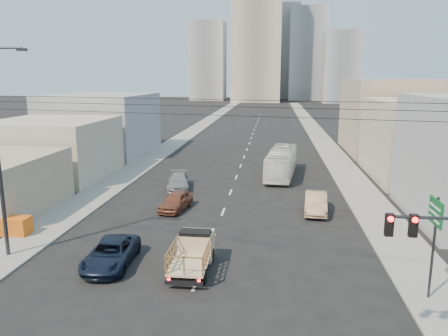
% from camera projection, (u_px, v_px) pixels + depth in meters
% --- Properties ---
extents(ground, '(420.00, 420.00, 0.00)m').
position_uv_depth(ground, '(189.00, 302.00, 20.38)').
color(ground, black).
rests_on(ground, ground).
extents(sidewalk_left, '(3.50, 180.00, 0.12)m').
position_uv_depth(sidewalk_left, '(198.00, 128.00, 89.75)').
color(sidewalk_left, gray).
rests_on(sidewalk_left, ground).
extents(sidewalk_right, '(3.50, 180.00, 0.12)m').
position_uv_depth(sidewalk_right, '(314.00, 129.00, 87.15)').
color(sidewalk_right, gray).
rests_on(sidewalk_right, ground).
extents(lane_dashes, '(0.15, 104.00, 0.01)m').
position_uv_depth(lane_dashes, '(250.00, 141.00, 71.93)').
color(lane_dashes, silver).
rests_on(lane_dashes, ground).
extents(flatbed_pickup, '(1.95, 4.41, 1.90)m').
position_uv_depth(flatbed_pickup, '(193.00, 250.00, 23.61)').
color(flatbed_pickup, tan).
rests_on(flatbed_pickup, ground).
extents(navy_pickup, '(2.55, 5.11, 1.39)m').
position_uv_depth(navy_pickup, '(111.00, 254.00, 24.18)').
color(navy_pickup, black).
rests_on(navy_pickup, ground).
extents(city_bus, '(3.63, 10.80, 2.95)m').
position_uv_depth(city_bus, '(281.00, 162.00, 45.94)').
color(city_bus, white).
rests_on(city_bus, ground).
extents(sedan_brown, '(2.37, 4.41, 1.43)m').
position_uv_depth(sedan_brown, '(176.00, 201.00, 34.35)').
color(sedan_brown, brown).
rests_on(sedan_brown, ground).
extents(sedan_tan, '(2.02, 4.84, 1.55)m').
position_uv_depth(sedan_tan, '(316.00, 203.00, 33.69)').
color(sedan_tan, tan).
rests_on(sedan_tan, ground).
extents(sedan_grey, '(2.77, 5.08, 1.40)m').
position_uv_depth(sedan_grey, '(178.00, 181.00, 40.86)').
color(sedan_grey, gray).
rests_on(sedan_grey, ground).
extents(traffic_signal, '(3.23, 0.35, 6.00)m').
position_uv_depth(traffic_signal, '(445.00, 261.00, 15.06)').
color(traffic_signal, '#2D2D33').
rests_on(traffic_signal, ground).
extents(green_sign, '(0.18, 1.60, 5.00)m').
position_uv_depth(green_sign, '(435.00, 224.00, 19.84)').
color(green_sign, '#2D2D33').
rests_on(green_sign, ground).
extents(overhead_wires, '(23.01, 5.02, 0.72)m').
position_uv_depth(overhead_wires, '(192.00, 106.00, 20.01)').
color(overhead_wires, black).
rests_on(overhead_wires, ground).
extents(crate_stack, '(1.80, 1.20, 1.14)m').
position_uv_depth(crate_stack, '(16.00, 226.00, 28.73)').
color(crate_stack, '#D85F14').
rests_on(crate_stack, sidewalk_left).
extents(bldg_right_mid, '(11.00, 14.00, 8.00)m').
position_uv_depth(bldg_right_mid, '(428.00, 140.00, 44.64)').
color(bldg_right_mid, '#B1A68F').
rests_on(bldg_right_mid, ground).
extents(bldg_right_far, '(12.00, 16.00, 10.00)m').
position_uv_depth(bldg_right_far, '(393.00, 116.00, 59.94)').
color(bldg_right_far, tan).
rests_on(bldg_right_far, ground).
extents(bldg_left_mid, '(11.00, 12.00, 6.00)m').
position_uv_depth(bldg_left_mid, '(52.00, 149.00, 45.22)').
color(bldg_left_mid, '#B1A68F').
rests_on(bldg_left_mid, ground).
extents(bldg_left_far, '(12.00, 16.00, 8.00)m').
position_uv_depth(bldg_left_far, '(103.00, 124.00, 59.65)').
color(bldg_left_far, '#97979A').
rests_on(bldg_left_far, ground).
extents(high_rise_tower, '(20.00, 20.00, 60.00)m').
position_uv_depth(high_rise_tower, '(257.00, 28.00, 180.02)').
color(high_rise_tower, gray).
rests_on(high_rise_tower, ground).
extents(midrise_ne, '(16.00, 16.00, 40.00)m').
position_uv_depth(midrise_ne, '(307.00, 55.00, 194.22)').
color(midrise_ne, gray).
rests_on(midrise_ne, ground).
extents(midrise_nw, '(15.00, 15.00, 34.00)m').
position_uv_depth(midrise_nw, '(208.00, 62.00, 194.84)').
color(midrise_nw, gray).
rests_on(midrise_nw, ground).
extents(midrise_back, '(18.00, 18.00, 44.00)m').
position_uv_depth(midrise_back, '(280.00, 52.00, 209.73)').
color(midrise_back, '#97979A').
rests_on(midrise_back, ground).
extents(midrise_east, '(14.00, 14.00, 28.00)m').
position_uv_depth(midrise_east, '(341.00, 67.00, 174.67)').
color(midrise_east, gray).
rests_on(midrise_east, ground).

